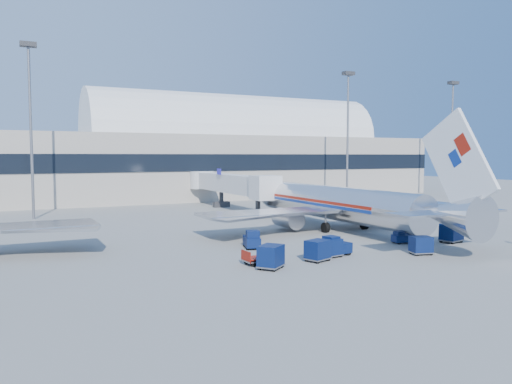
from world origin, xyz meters
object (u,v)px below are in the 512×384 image
mast_west (30,104)px  tug_left (252,240)px  barrier_mid (432,222)px  mast_far_east (452,122)px  cart_train_b (318,250)px  cart_solo_near (421,245)px  tug_lead (335,247)px  jetbridge_near (227,183)px  airliner_main (340,204)px  mast_east (348,118)px  cart_solo_far (451,232)px  barrier_far (452,221)px  barrier_near (411,224)px  tug_right (402,237)px  cart_open_red (258,259)px  cart_train_c (271,256)px  cart_train_a (331,247)px

mast_west → tug_left: 37.85m
barrier_mid → mast_far_east: bearing=39.7°
cart_train_b → cart_solo_near: 9.30m
tug_lead → jetbridge_near: bearing=70.8°
mast_west → tug_lead: bearing=-60.4°
mast_west → barrier_mid: 51.92m
airliner_main → mast_far_east: 53.06m
mast_east → cart_train_b: mast_east is taller
mast_far_east → cart_solo_far: (-40.37, -36.85, -13.82)m
barrier_far → cart_solo_near: size_ratio=1.50×
airliner_main → cart_train_b: airliner_main is taller
tug_left → barrier_far: bearing=-67.4°
cart_train_b → barrier_near: bearing=8.5°
barrier_near → tug_right: bearing=-137.8°
barrier_mid → tug_lead: (-20.24, -9.13, 0.31)m
barrier_mid → cart_train_b: 24.93m
tug_right → barrier_mid: bearing=42.4°
mast_west → barrier_near: bearing=-36.4°
mast_far_east → tug_right: mast_far_east is taller
mast_east → barrier_far: size_ratio=7.53×
barrier_mid → barrier_far: same height
barrier_far → tug_right: tug_right is taller
mast_far_east → cart_open_red: 72.97m
cart_train_b → cart_solo_far: 16.10m
cart_train_b → barrier_far: bearing=2.2°
tug_lead → cart_train_b: 2.72m
cart_open_red → mast_east: bearing=42.9°
barrier_near → tug_lead: (-16.94, -9.13, 0.31)m
barrier_near → mast_west: bearing=143.6°
tug_lead → tug_right: (9.10, 2.02, -0.17)m
mast_far_east → cart_open_red: bearing=-148.7°
jetbridge_near → tug_lead: jetbridge_near is taller
mast_far_east → cart_train_c: 73.63m
tug_right → cart_train_a: 10.02m
barrier_far → barrier_mid: bearing=180.0°
tug_right → jetbridge_near: bearing=103.9°
airliner_main → cart_train_b: (-11.40, -12.78, -2.05)m
tug_left → airliner_main: bearing=-51.3°
jetbridge_near → cart_train_a: (-7.19, -38.25, -3.12)m
barrier_mid → cart_solo_far: size_ratio=1.28×
cart_solo_far → cart_train_b: bearing=172.3°
tug_lead → cart_solo_far: (13.57, 0.28, 0.20)m
airliner_main → tug_lead: 14.83m
mast_west → cart_solo_near: bearing=-55.2°
mast_far_east → cart_train_a: (-54.59, -37.44, -13.99)m
airliner_main → tug_left: 14.88m
mast_far_east → tug_left: size_ratio=8.11×
cart_train_b → cart_open_red: 4.84m
mast_far_east → tug_lead: bearing=-145.5°
cart_solo_near → barrier_far: bearing=50.7°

